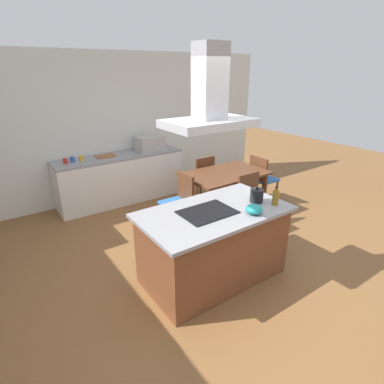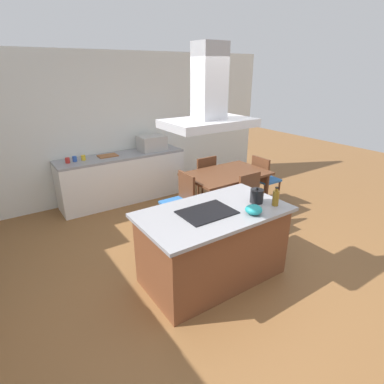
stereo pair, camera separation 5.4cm
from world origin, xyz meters
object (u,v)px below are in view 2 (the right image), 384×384
Objects in this scene: cooktop at (207,212)px; countertop_microwave at (152,143)px; coffee_mug_red at (67,160)px; coffee_mug_blue at (75,159)px; chair_facing_back_wall at (203,176)px; mixing_bowl at (254,210)px; chair_at_right_end at (263,176)px; olive_oil_bottle at (276,198)px; coffee_mug_yellow at (83,158)px; tea_kettle at (257,196)px; range_hood at (209,101)px; cutting_board at (108,156)px; chair_at_left_end at (181,198)px; dining_table at (226,177)px; chair_facing_island at (253,199)px.

countertop_microwave reaches higher than cooktop.
countertop_microwave reaches higher than coffee_mug_red.
coffee_mug_blue is 2.31m from chair_facing_back_wall.
mixing_bowl is 0.21× the size of chair_at_right_end.
olive_oil_bottle reaches higher than coffee_mug_blue.
chair_facing_back_wall is at bearing 74.99° from olive_oil_bottle.
coffee_mug_yellow is (0.27, 0.02, 0.00)m from coffee_mug_red.
chair_facing_back_wall is at bearing -56.90° from countertop_microwave.
olive_oil_bottle is (0.78, -0.29, 0.09)m from cooktop.
coffee_mug_blue is at bearing 113.96° from tea_kettle.
mixing_bowl is 0.38× the size of countertop_microwave.
coffee_mug_red is 2.41m from chair_facing_back_wall.
olive_oil_bottle is 0.25× the size of range_hood.
chair_at_left_end is at bearing -70.96° from cutting_board.
olive_oil_bottle is at bearing -20.19° from cooktop.
mixing_bowl is at bearing -37.61° from range_hood.
coffee_mug_red is at bearing 110.64° from mixing_bowl.
olive_oil_bottle reaches higher than tea_kettle.
olive_oil_bottle is at bearing 3.95° from mixing_bowl.
range_hood reaches higher than coffee_mug_red.
mixing_bowl is 0.14× the size of dining_table.
tea_kettle is 0.92× the size of olive_oil_bottle.
tea_kettle is at bearing -139.28° from chair_at_right_end.
olive_oil_bottle reaches higher than chair_facing_island.
dining_table is 0.68m from chair_facing_island.
chair_at_right_end reaches higher than dining_table.
olive_oil_bottle is 0.26× the size of chair_at_right_end.
mixing_bowl reaches higher than coffee_mug_yellow.
chair_at_right_end is at bearing -28.33° from coffee_mug_blue.
cooktop is at bearing -150.41° from chair_at_right_end.
cooktop reaches higher than dining_table.
coffee_mug_yellow is 0.10× the size of chair_at_right_end.
dining_table is at bearing 180.00° from chair_at_right_end.
cutting_board is (-0.08, 2.93, 0.00)m from cooktop.
mixing_bowl is 1.26m from range_hood.
tea_kettle is 0.42× the size of countertop_microwave.
coffee_mug_blue reaches higher than chair_facing_back_wall.
olive_oil_bottle reaches higher than chair_at_right_end.
cooktop is at bearing -74.54° from coffee_mug_red.
range_hood is at bearing -150.41° from chair_at_right_end.
cooktop is 0.67× the size of chair_facing_island.
countertop_microwave is 0.36× the size of dining_table.
coffee_mug_red is 0.10× the size of range_hood.
coffee_mug_yellow is at bearing 130.27° from chair_facing_island.
chair_facing_back_wall is at bearing 54.85° from range_hood.
chair_facing_island is at bearing -75.21° from countertop_microwave.
cutting_board is at bearing 91.64° from cooktop.
olive_oil_bottle is at bearing -133.61° from chair_at_right_end.
coffee_mug_blue is at bearing 125.58° from chair_at_left_end.
cooktop is 6.67× the size of coffee_mug_blue.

